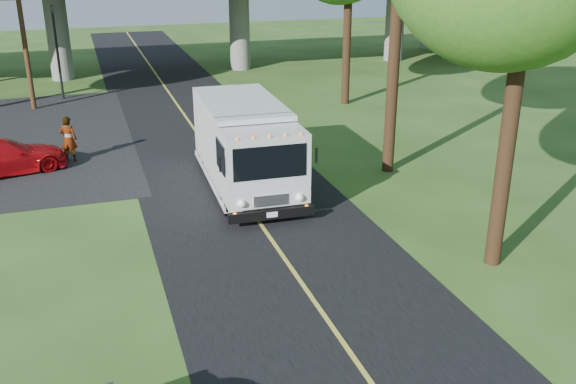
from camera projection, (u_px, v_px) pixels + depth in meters
name	position (u px, v px, depth m)	size (l,w,h in m)	color
ground	(322.00, 313.00, 15.58)	(120.00, 120.00, 0.00)	#2D4D1B
road	(229.00, 179.00, 24.44)	(7.00, 90.00, 0.02)	black
lane_line	(229.00, 178.00, 24.43)	(0.12, 90.00, 0.01)	gold
overpass	(150.00, 5.00, 42.27)	(54.00, 10.00, 7.30)	slate
traffic_signal	(56.00, 43.00, 35.72)	(0.18, 0.22, 5.20)	black
utility_pole	(22.00, 22.00, 33.01)	(1.60, 0.26, 9.00)	#472D19
step_van	(245.00, 143.00, 22.97)	(2.97, 7.50, 3.11)	silver
red_sedan	(3.00, 157.00, 24.77)	(1.90, 4.67, 1.35)	#B30B10
pedestrian	(69.00, 139.00, 26.05)	(0.69, 0.45, 1.90)	gray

